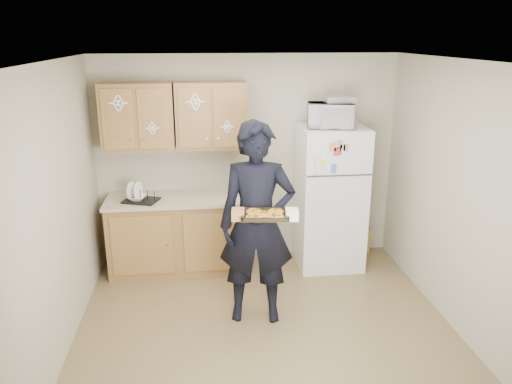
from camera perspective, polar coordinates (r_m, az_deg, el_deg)
floor at (r=4.92m, az=1.22°, el=-15.77°), size 3.60×3.60×0.00m
ceiling at (r=4.12m, az=1.45°, el=14.71°), size 3.60×3.60×0.00m
wall_back at (r=6.08m, az=-0.99°, el=3.72°), size 3.60×0.04×2.50m
wall_front at (r=2.76m, az=6.60°, el=-14.43°), size 3.60×0.04×2.50m
wall_left at (r=4.50m, az=-22.07°, el=-2.66°), size 0.04×3.60×2.50m
wall_right at (r=4.93m, az=22.53°, el=-0.98°), size 0.04×3.60×2.50m
refrigerator at (r=6.00m, az=8.44°, el=-0.62°), size 0.75×0.70×1.70m
base_cabinet at (r=6.01m, az=-8.77°, el=-4.90°), size 1.60×0.60×0.86m
countertop at (r=5.85m, az=-8.98°, el=-0.82°), size 1.64×0.64×0.04m
upper_cab_left at (r=5.79m, az=-13.37°, el=8.37°), size 0.80×0.33×0.75m
upper_cab_right at (r=5.76m, az=-5.16°, el=8.71°), size 0.80×0.33×0.75m
cereal_box at (r=6.60m, az=11.99°, el=-5.50°), size 0.20×0.07×0.32m
person at (r=4.74m, az=0.12°, el=-3.71°), size 0.77×0.55×1.97m
baking_tray at (r=4.39m, az=1.03°, el=-2.69°), size 0.45×0.35×0.04m
pizza_front_left at (r=4.32m, az=-0.24°, el=-2.81°), size 0.14×0.14×0.02m
pizza_front_right at (r=4.32m, az=2.33°, el=-2.81°), size 0.14×0.14×0.02m
pizza_back_left at (r=4.45m, az=-0.23°, el=-2.19°), size 0.14×0.14×0.02m
pizza_back_right at (r=4.45m, az=2.27°, el=-2.19°), size 0.14×0.14×0.02m
pizza_center at (r=4.39m, az=1.03°, el=-2.49°), size 0.14×0.14×0.02m
microwave at (r=5.71m, az=8.46°, el=8.66°), size 0.54×0.41×0.28m
foil_pan at (r=5.75m, az=9.55°, el=10.41°), size 0.34×0.24×0.07m
dish_rack at (r=5.77m, az=-13.04°, el=-0.34°), size 0.44×0.39×0.15m
bowl at (r=5.79m, az=-13.46°, el=-0.64°), size 0.24×0.24×0.05m
soap_bottle at (r=5.77m, az=-2.10°, el=0.44°), size 0.11×0.11×0.21m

